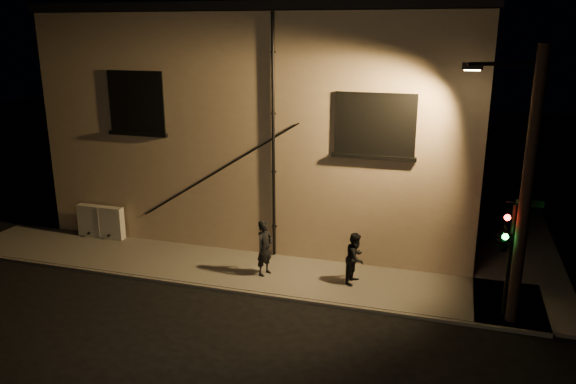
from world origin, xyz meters
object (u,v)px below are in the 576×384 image
(traffic_signal, at_px, (504,239))
(pedestrian_a, at_px, (265,248))
(pedestrian_b, at_px, (355,258))
(streetlamp_pole, at_px, (524,185))
(utility_cabinet, at_px, (101,222))

(traffic_signal, bearing_deg, pedestrian_a, 174.38)
(pedestrian_b, distance_m, traffic_signal, 4.57)
(pedestrian_a, xyz_separation_m, pedestrian_b, (2.95, 0.25, -0.09))
(pedestrian_b, height_order, streetlamp_pole, streetlamp_pole)
(pedestrian_a, bearing_deg, traffic_signal, -75.65)
(utility_cabinet, height_order, pedestrian_a, pedestrian_a)
(pedestrian_a, bearing_deg, pedestrian_b, -65.10)
(streetlamp_pole, bearing_deg, traffic_signal, 158.15)
(traffic_signal, bearing_deg, utility_cabinet, 171.59)
(pedestrian_a, distance_m, traffic_signal, 7.33)
(pedestrian_a, bearing_deg, utility_cabinet, 98.83)
(utility_cabinet, height_order, streetlamp_pole, streetlamp_pole)
(pedestrian_b, relative_size, streetlamp_pole, 0.22)
(utility_cabinet, relative_size, pedestrian_a, 1.03)
(pedestrian_a, relative_size, streetlamp_pole, 0.24)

